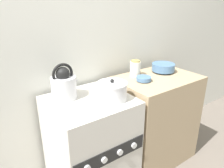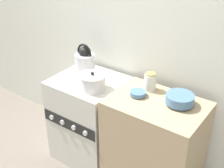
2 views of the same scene
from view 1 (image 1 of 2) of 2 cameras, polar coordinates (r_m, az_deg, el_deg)
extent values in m
cube|color=silver|center=(1.80, -12.27, 12.08)|extent=(7.00, 0.06, 2.50)
cube|color=beige|center=(1.84, -5.48, -15.86)|extent=(0.61, 0.56, 0.84)
cube|color=black|center=(1.59, -0.15, -18.11)|extent=(0.58, 0.01, 0.11)
cylinder|color=silver|center=(1.50, -6.46, -21.03)|extent=(0.04, 0.02, 0.04)
cylinder|color=silver|center=(1.55, -2.03, -19.23)|extent=(0.04, 0.02, 0.04)
cylinder|color=silver|center=(1.61, 2.11, -17.41)|extent=(0.04, 0.02, 0.04)
cylinder|color=silver|center=(1.68, 5.78, -15.70)|extent=(0.04, 0.02, 0.04)
cube|color=tan|center=(2.19, 11.02, -8.99)|extent=(0.74, 0.52, 0.87)
cylinder|color=silver|center=(1.63, -12.45, -0.99)|extent=(0.18, 0.18, 0.17)
sphere|color=black|center=(1.59, -12.76, 2.62)|extent=(0.10, 0.10, 0.10)
torus|color=black|center=(1.59, -12.76, 2.58)|extent=(0.16, 0.02, 0.16)
cone|color=silver|center=(1.65, -9.76, 0.48)|extent=(0.09, 0.04, 0.07)
cylinder|color=silver|center=(1.58, 0.04, -2.13)|extent=(0.21, 0.21, 0.12)
cylinder|color=silver|center=(1.56, 0.04, 0.10)|extent=(0.22, 0.22, 0.01)
sphere|color=black|center=(1.55, 0.04, 0.83)|extent=(0.03, 0.03, 0.03)
cylinder|color=#4C729E|center=(2.15, 13.15, 3.25)|extent=(0.10, 0.10, 0.02)
cylinder|color=#4C729E|center=(2.14, 13.24, 4.32)|extent=(0.21, 0.21, 0.07)
cylinder|color=#4C729E|center=(1.88, 8.25, 0.83)|extent=(0.06, 0.06, 0.01)
cylinder|color=#4C729E|center=(1.88, 8.29, 1.41)|extent=(0.13, 0.13, 0.03)
cylinder|color=silver|center=(1.98, 6.10, 3.92)|extent=(0.10, 0.10, 0.14)
cylinder|color=#998C4C|center=(1.95, 6.19, 5.99)|extent=(0.08, 0.08, 0.01)
camera|label=2|loc=(2.45, 75.01, 21.24)|focal=50.00mm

